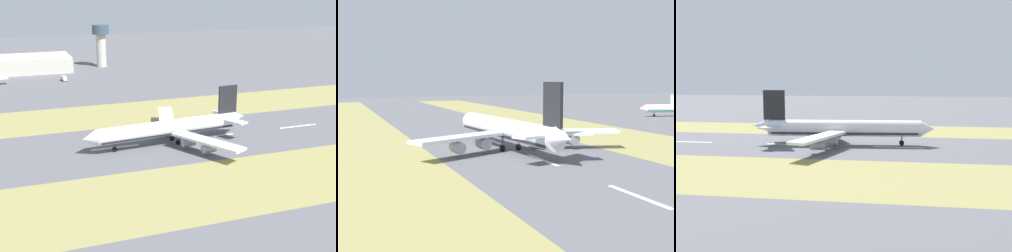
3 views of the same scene
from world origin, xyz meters
TOP-DOWN VIEW (x-y plane):
  - ground_plane at (0.00, 0.00)m, footprint 800.00×800.00m
  - grass_median_west at (-45.00, 0.00)m, footprint 40.00×600.00m
  - grass_median_east at (45.00, 0.00)m, footprint 40.00×600.00m
  - centreline_dash_near at (0.00, -56.51)m, footprint 1.20×18.00m
  - centreline_dash_mid at (0.00, -16.51)m, footprint 1.20×18.00m
  - centreline_dash_far at (0.00, 23.49)m, footprint 1.20×18.00m
  - airplane_main_jet at (-2.28, 1.59)m, footprint 63.88×67.22m

SIDE VIEW (x-z plane):
  - ground_plane at x=0.00m, z-range 0.00..0.00m
  - grass_median_west at x=-45.00m, z-range 0.00..0.01m
  - grass_median_east at x=45.00m, z-range 0.00..0.01m
  - centreline_dash_near at x=0.00m, z-range 0.00..0.01m
  - centreline_dash_mid at x=0.00m, z-range 0.00..0.01m
  - centreline_dash_far at x=0.00m, z-range 0.00..0.01m
  - airplane_main_jet at x=-2.28m, z-range -4.08..16.12m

